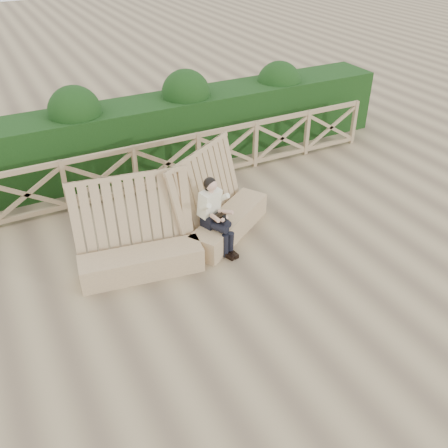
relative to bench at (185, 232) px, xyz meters
name	(u,v)px	position (x,y,z in m)	size (l,w,h in m)	color
ground	(250,277)	(0.63, -1.18, -0.39)	(60.00, 60.00, 0.00)	brown
bench	(185,232)	(0.00, 0.00, 0.00)	(3.83, 1.73, 1.56)	#917153
woman	(214,212)	(0.51, -0.12, 0.33)	(0.50, 0.85, 1.34)	black
guardrail	(168,163)	(0.63, 2.32, 0.16)	(10.10, 0.09, 1.10)	olive
hedge	(147,135)	(0.63, 3.52, 0.36)	(12.00, 1.20, 1.50)	black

